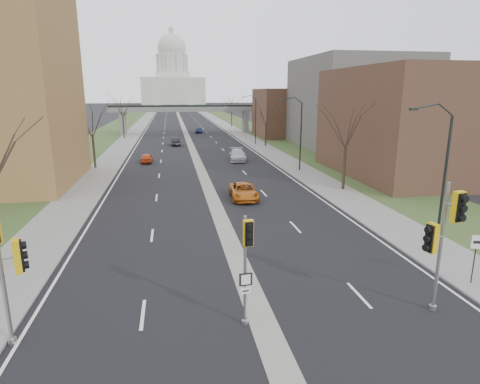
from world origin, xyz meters
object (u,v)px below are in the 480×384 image
object	(u,v)px
car_right_near	(244,191)
car_left_near	(147,158)
car_right_mid	(238,155)
car_left_far	(176,141)
signal_pole_median	(247,253)
signal_pole_left	(5,251)
speed_limit_sign	(476,250)
car_right_far	(199,130)
signal_pole_right	(443,231)

from	to	relation	value
car_right_near	car_left_near	bearing A→B (deg)	117.39
car_right_mid	car_left_near	bearing A→B (deg)	-176.49
car_left_far	signal_pole_median	bearing A→B (deg)	90.64
signal_pole_left	car_right_mid	world-z (taller)	signal_pole_left
car_right_near	car_left_far	bearing A→B (deg)	100.72
signal_pole_median	car_left_near	xyz separation A→B (m)	(-6.11, 41.10, -2.65)
car_right_mid	car_right_near	bearing A→B (deg)	-92.24
speed_limit_sign	car_right_far	bearing A→B (deg)	112.31
signal_pole_right	car_right_mid	size ratio (longest dim) A/B	1.07
signal_pole_median	car_right_near	world-z (taller)	signal_pole_median
car_left_near	car_right_near	world-z (taller)	car_right_near
signal_pole_left	car_left_far	world-z (taller)	signal_pole_left
signal_pole_left	signal_pole_median	size ratio (longest dim) A/B	1.24
car_right_mid	car_right_far	world-z (taller)	car_right_mid
signal_pole_median	car_left_near	size ratio (longest dim) A/B	1.26
car_left_far	car_right_far	size ratio (longest dim) A/B	1.14
signal_pole_median	car_left_far	world-z (taller)	signal_pole_median
signal_pole_right	car_right_far	bearing A→B (deg)	81.35
car_right_near	car_right_mid	xyz separation A→B (m)	(2.85, 20.48, 0.09)
car_left_near	car_left_far	distance (m)	18.25
signal_pole_left	signal_pole_median	distance (m)	8.80
car_left_far	speed_limit_sign	bearing A→B (deg)	102.23
signal_pole_right	car_left_near	world-z (taller)	signal_pole_right
car_right_near	car_right_far	distance (m)	60.60
signal_pole_median	car_right_mid	bearing A→B (deg)	76.65
car_left_near	car_left_far	size ratio (longest dim) A/B	0.85
signal_pole_left	car_left_far	size ratio (longest dim) A/B	1.33
car_left_near	car_right_far	bearing A→B (deg)	-104.18
signal_pole_right	car_right_mid	bearing A→B (deg)	80.81
car_left_far	car_right_far	bearing A→B (deg)	-105.97
car_left_near	car_right_mid	distance (m)	12.50
signal_pole_median	car_right_far	xyz separation A→B (m)	(3.82, 80.74, -2.63)
car_left_near	car_right_far	world-z (taller)	car_right_far
car_left_near	car_left_far	world-z (taller)	car_left_far
signal_pole_left	car_left_near	size ratio (longest dim) A/B	1.57
signal_pole_median	car_right_near	distance (m)	20.61
car_left_near	car_right_far	size ratio (longest dim) A/B	0.97
speed_limit_sign	car_left_far	size ratio (longest dim) A/B	0.57
signal_pole_left	car_right_far	distance (m)	81.44
signal_pole_right	car_right_mid	distance (m)	41.06
signal_pole_right	car_right_far	world-z (taller)	signal_pole_right
speed_limit_sign	car_right_mid	distance (m)	39.23
speed_limit_sign	car_left_near	bearing A→B (deg)	131.00
signal_pole_right	speed_limit_sign	size ratio (longest dim) A/B	2.30
car_left_near	car_right_near	bearing A→B (deg)	114.57
signal_pole_right	speed_limit_sign	xyz separation A→B (m)	(3.52, 2.06, -1.94)
signal_pole_median	car_right_far	distance (m)	80.87
signal_pole_median	car_right_mid	size ratio (longest dim) A/B	0.87
speed_limit_sign	car_right_near	distance (m)	20.15
car_left_far	car_right_near	world-z (taller)	car_left_far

